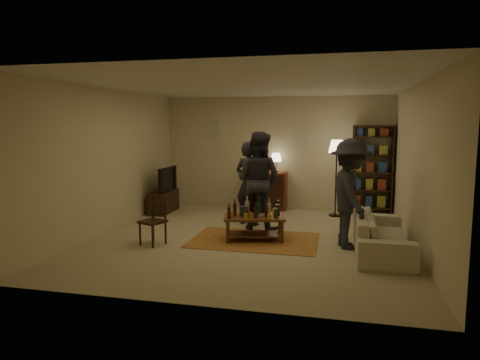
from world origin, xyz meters
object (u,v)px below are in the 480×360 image
(person_right, at_px, (258,181))
(person_by_sofa, at_px, (350,194))
(dining_chair, at_px, (155,218))
(person_left, at_px, (249,183))
(coffee_table, at_px, (254,219))
(floor_lamp, at_px, (337,152))
(tv_stand, at_px, (163,196))
(bookshelf, at_px, (372,169))
(sofa, at_px, (382,234))
(dresser, at_px, (266,190))

(person_right, height_order, person_by_sofa, person_right)
(dining_chair, xyz_separation_m, person_left, (1.25, 1.81, 0.40))
(coffee_table, relative_size, person_by_sofa, 0.64)
(dining_chair, bearing_deg, floor_lamp, 67.42)
(coffee_table, bearing_deg, tv_stand, 142.41)
(tv_stand, bearing_deg, person_by_sofa, -26.01)
(bookshelf, height_order, sofa, bookshelf)
(coffee_table, distance_m, tv_stand, 3.20)
(bookshelf, height_order, person_by_sofa, bookshelf)
(tv_stand, height_order, dresser, dresser)
(dining_chair, height_order, sofa, dining_chair)
(dining_chair, height_order, tv_stand, tv_stand)
(tv_stand, bearing_deg, coffee_table, -37.59)
(floor_lamp, relative_size, person_by_sofa, 0.94)
(bookshelf, distance_m, sofa, 3.26)
(coffee_table, bearing_deg, dining_chair, -159.28)
(tv_stand, xyz_separation_m, dresser, (2.25, 0.91, 0.09))
(tv_stand, distance_m, person_by_sofa, 4.64)
(bookshelf, xyz_separation_m, floor_lamp, (-0.79, -0.51, 0.40))
(dining_chair, height_order, person_by_sofa, person_by_sofa)
(person_left, bearing_deg, tv_stand, 2.79)
(dresser, relative_size, person_right, 0.72)
(floor_lamp, distance_m, person_by_sofa, 2.56)
(dining_chair, height_order, person_left, person_left)
(coffee_table, bearing_deg, bookshelf, 53.66)
(person_right, bearing_deg, tv_stand, -7.07)
(dining_chair, relative_size, person_left, 0.51)
(tv_stand, distance_m, sofa, 5.14)
(bookshelf, xyz_separation_m, sofa, (-0.05, -3.18, -0.73))
(dresser, xyz_separation_m, person_by_sofa, (1.89, -2.94, 0.43))
(coffee_table, relative_size, dresser, 0.85)
(coffee_table, xyz_separation_m, floor_lamp, (1.37, 2.42, 1.05))
(bookshelf, bearing_deg, tv_stand, -168.20)
(floor_lamp, bearing_deg, person_right, -132.92)
(dining_chair, height_order, bookshelf, bookshelf)
(floor_lamp, height_order, sofa, floor_lamp)
(floor_lamp, xyz_separation_m, person_right, (-1.46, -1.57, -0.49))
(coffee_table, xyz_separation_m, sofa, (2.11, -0.25, -0.08))
(coffee_table, relative_size, dining_chair, 1.35)
(tv_stand, relative_size, floor_lamp, 0.62)
(person_by_sofa, bearing_deg, dining_chair, 85.56)
(bookshelf, relative_size, person_right, 1.06)
(dresser, height_order, floor_lamp, floor_lamp)
(person_left, bearing_deg, sofa, 171.14)
(floor_lamp, xyz_separation_m, sofa, (0.74, -2.67, -1.13))
(dresser, bearing_deg, coffee_table, -84.38)
(person_by_sofa, bearing_deg, coffee_table, 73.58)
(sofa, relative_size, person_right, 1.10)
(person_by_sofa, bearing_deg, bookshelf, -24.16)
(sofa, bearing_deg, person_left, 59.44)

